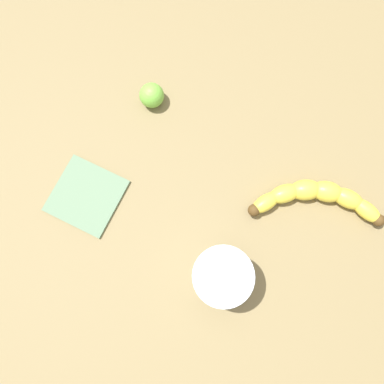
% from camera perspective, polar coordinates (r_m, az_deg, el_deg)
% --- Properties ---
extents(wooden_tabletop, '(1.20, 1.20, 0.03)m').
position_cam_1_polar(wooden_tabletop, '(0.71, 2.12, -1.50)').
color(wooden_tabletop, olive).
rests_on(wooden_tabletop, ground).
extents(banana, '(0.21, 0.14, 0.04)m').
position_cam_1_polar(banana, '(0.71, 17.96, -0.75)').
color(banana, yellow).
rests_on(banana, wooden_tabletop).
extents(smoothie_glass, '(0.10, 0.10, 0.09)m').
position_cam_1_polar(smoothie_glass, '(0.64, 4.37, -12.46)').
color(smoothie_glass, silver).
rests_on(smoothie_glass, wooden_tabletop).
extents(lime_fruit, '(0.05, 0.05, 0.05)m').
position_cam_1_polar(lime_fruit, '(0.75, -6.00, 14.09)').
color(lime_fruit, '#75C142').
rests_on(lime_fruit, wooden_tabletop).
extents(folded_napkin, '(0.14, 0.13, 0.01)m').
position_cam_1_polar(folded_napkin, '(0.72, -15.41, -0.54)').
color(folded_napkin, slate).
rests_on(folded_napkin, wooden_tabletop).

